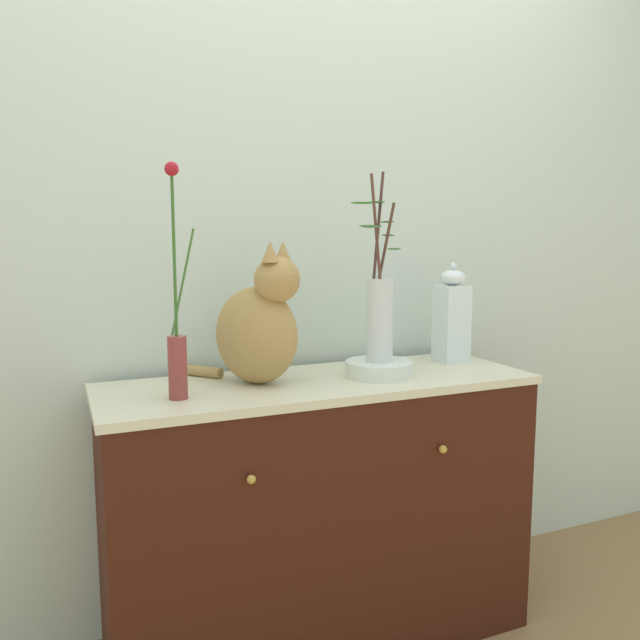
% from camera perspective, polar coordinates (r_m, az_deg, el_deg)
% --- Properties ---
extents(ground_plane, '(6.00, 6.00, 0.00)m').
position_cam_1_polar(ground_plane, '(2.21, -0.00, -26.90)').
color(ground_plane, olive).
extents(wall_back, '(4.40, 0.08, 2.60)m').
position_cam_1_polar(wall_back, '(2.11, -3.23, 8.82)').
color(wall_back, silver).
rests_on(wall_back, ground_plane).
extents(sideboard, '(1.30, 0.46, 0.83)m').
position_cam_1_polar(sideboard, '(2.01, 0.00, -17.06)').
color(sideboard, '#38160C').
rests_on(sideboard, ground_plane).
extents(cat_sitting, '(0.38, 0.43, 0.41)m').
position_cam_1_polar(cat_sitting, '(1.80, -5.62, -0.59)').
color(cat_sitting, '#A9844C').
rests_on(cat_sitting, sideboard).
extents(vase_slim_green, '(0.08, 0.05, 0.61)m').
position_cam_1_polar(vase_slim_green, '(1.67, -12.94, -2.01)').
color(vase_slim_green, brown).
rests_on(vase_slim_green, sideboard).
extents(bowl_porcelain, '(0.21, 0.21, 0.05)m').
position_cam_1_polar(bowl_porcelain, '(1.93, 5.44, -4.45)').
color(bowl_porcelain, white).
rests_on(bowl_porcelain, sideboard).
extents(vase_glass_clear, '(0.20, 0.16, 0.57)m').
position_cam_1_polar(vase_glass_clear, '(1.90, 5.48, 0.83)').
color(vase_glass_clear, silver).
rests_on(vase_glass_clear, bowl_porcelain).
extents(jar_lidded_porcelain, '(0.10, 0.10, 0.34)m').
position_cam_1_polar(jar_lidded_porcelain, '(2.16, 11.94, 0.26)').
color(jar_lidded_porcelain, white).
rests_on(jar_lidded_porcelain, sideboard).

